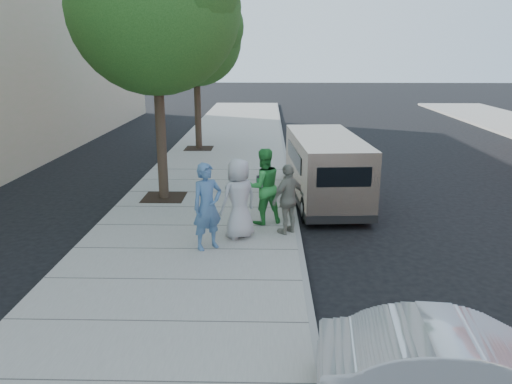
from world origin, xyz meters
TOP-DOWN VIEW (x-y plane):
  - ground at (0.00, 0.00)m, footprint 120.00×120.00m
  - sidewalk at (-1.00, 0.00)m, footprint 5.00×60.00m
  - curb_face at (1.44, 0.00)m, footprint 0.12×60.00m
  - tree_near at (-2.25, 2.40)m, footprint 4.62×4.60m
  - tree_far at (-2.25, 10.00)m, footprint 3.92×3.80m
  - parking_meter at (0.58, 0.05)m, footprint 0.26×0.10m
  - van at (2.37, 2.56)m, footprint 2.10×5.35m
  - sedan at (3.10, -6.31)m, footprint 3.62×1.54m
  - person_officer at (-0.56, -1.45)m, footprint 0.82×0.76m
  - person_green_shirt at (0.61, 0.23)m, footprint 1.12×1.01m
  - person_gray_shirt at (0.07, -0.78)m, footprint 1.07×1.01m
  - person_striped_polo at (1.20, -0.46)m, footprint 0.98×0.95m

SIDE VIEW (x-z plane):
  - ground at x=0.00m, z-range 0.00..0.00m
  - sidewalk at x=-1.00m, z-range 0.00..0.15m
  - curb_face at x=1.44m, z-range -0.01..0.15m
  - sedan at x=3.10m, z-range 0.00..1.16m
  - person_striped_polo at x=1.20m, z-range 0.15..1.80m
  - van at x=2.37m, z-range 0.06..2.00m
  - parking_meter at x=0.58m, z-range 0.43..1.68m
  - person_gray_shirt at x=0.07m, z-range 0.15..1.98m
  - person_green_shirt at x=0.61m, z-range 0.15..2.03m
  - person_officer at x=-0.56m, z-range 0.15..2.03m
  - tree_far at x=-2.25m, z-range 1.64..8.13m
  - tree_near at x=-2.25m, z-range 1.78..9.31m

